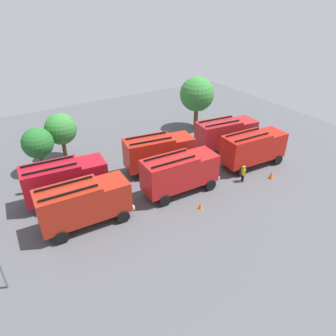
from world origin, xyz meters
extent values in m
plane|color=#4C4C51|center=(0.00, 0.00, 0.00)|extent=(54.84, 54.84, 0.00)
cube|color=#9D2112|center=(-6.58, -2.27, 2.10)|extent=(2.29, 2.58, 2.60)
cube|color=#8C9EAD|center=(-5.54, -2.31, 2.41)|extent=(0.16, 2.13, 1.46)
cube|color=#9D2112|center=(-10.08, -2.14, 2.25)|extent=(4.89, 2.68, 2.90)
cube|color=black|center=(-10.06, -1.46, 3.82)|extent=(4.32, 0.28, 0.12)
cube|color=black|center=(-10.11, -2.83, 3.82)|extent=(4.32, 0.28, 0.12)
cube|color=silver|center=(-5.39, -2.32, 0.95)|extent=(0.29, 2.38, 0.28)
cylinder|color=black|center=(-6.34, -1.08, 0.55)|extent=(1.11, 0.39, 1.10)
cylinder|color=black|center=(-6.43, -3.48, 0.55)|extent=(1.11, 0.39, 1.10)
cylinder|color=black|center=(-11.24, -0.90, 0.55)|extent=(1.11, 0.39, 1.10)
cylinder|color=black|center=(-11.33, -3.30, 0.55)|extent=(1.11, 0.39, 1.10)
cube|color=#AB1919|center=(2.31, -2.31, 2.10)|extent=(2.28, 2.57, 2.60)
cube|color=#8C9EAD|center=(3.36, -2.35, 2.41)|extent=(0.15, 2.13, 1.46)
cube|color=#AB1919|center=(-1.18, -2.20, 2.25)|extent=(4.88, 2.66, 2.90)
cube|color=black|center=(-1.16, -1.51, 3.82)|extent=(4.32, 0.26, 0.12)
cube|color=black|center=(-1.21, -2.88, 3.82)|extent=(4.32, 0.26, 0.12)
cube|color=silver|center=(3.51, -2.35, 0.95)|extent=(0.28, 2.38, 0.28)
cylinder|color=black|center=(2.55, -1.12, 0.55)|extent=(1.11, 0.39, 1.10)
cylinder|color=black|center=(2.47, -3.52, 0.55)|extent=(1.11, 0.39, 1.10)
cylinder|color=black|center=(-2.34, -0.96, 0.55)|extent=(1.11, 0.39, 1.10)
cylinder|color=black|center=(-2.42, -3.36, 0.55)|extent=(1.11, 0.39, 1.10)
cube|color=#AC1911|center=(11.57, -2.22, 2.10)|extent=(2.32, 2.61, 2.60)
cube|color=#8C9EAD|center=(12.62, -2.27, 2.41)|extent=(0.19, 2.13, 1.46)
cube|color=#AC1911|center=(8.08, -2.04, 2.25)|extent=(4.92, 2.74, 2.90)
cube|color=black|center=(8.11, -1.36, 3.82)|extent=(4.32, 0.34, 0.12)
cube|color=black|center=(8.04, -2.73, 3.82)|extent=(4.32, 0.34, 0.12)
cube|color=silver|center=(12.77, -2.28, 0.95)|extent=(0.32, 2.38, 0.28)
cylinder|color=black|center=(11.83, -1.03, 0.55)|extent=(1.12, 0.40, 1.10)
cylinder|color=black|center=(11.71, -3.43, 0.55)|extent=(1.12, 0.40, 1.10)
cylinder|color=black|center=(6.94, -0.78, 0.55)|extent=(1.12, 0.40, 1.10)
cylinder|color=black|center=(6.82, -3.18, 0.55)|extent=(1.12, 0.40, 1.10)
cube|color=maroon|center=(-6.87, 1.75, 2.10)|extent=(2.40, 2.68, 2.60)
cube|color=#8C9EAD|center=(-5.83, 1.66, 2.41)|extent=(0.26, 2.12, 1.46)
cube|color=maroon|center=(-10.36, 2.05, 2.25)|extent=(4.99, 2.90, 2.90)
cube|color=black|center=(-10.30, 2.73, 3.82)|extent=(4.31, 0.48, 0.12)
cube|color=black|center=(-10.42, 1.36, 3.82)|extent=(4.31, 0.48, 0.12)
cube|color=silver|center=(-5.68, 1.65, 0.95)|extent=(0.40, 2.38, 0.28)
cylinder|color=black|center=(-6.57, 2.93, 0.55)|extent=(1.13, 0.44, 1.10)
cylinder|color=black|center=(-6.78, 0.54, 0.55)|extent=(1.13, 0.44, 1.10)
cylinder|color=black|center=(-11.46, 3.34, 0.55)|extent=(1.13, 0.44, 1.10)
cylinder|color=black|center=(-11.66, 0.95, 0.55)|extent=(1.13, 0.44, 1.10)
cube|color=#AB1F12|center=(2.71, 1.88, 2.10)|extent=(2.54, 2.79, 2.60)
cube|color=#8C9EAD|center=(3.74, 1.73, 2.41)|extent=(0.39, 2.11, 1.46)
cube|color=#AB1F12|center=(-0.76, 2.38, 2.25)|extent=(5.11, 3.17, 2.90)
cube|color=black|center=(-0.66, 3.06, 3.82)|extent=(4.29, 0.74, 0.12)
cube|color=black|center=(-0.86, 1.70, 3.82)|extent=(4.29, 0.74, 0.12)
cube|color=silver|center=(3.89, 1.71, 0.95)|extent=(0.54, 2.38, 0.28)
cylinder|color=black|center=(3.08, 3.04, 0.55)|extent=(1.14, 0.50, 1.10)
cylinder|color=black|center=(2.73, 0.66, 0.55)|extent=(1.14, 0.50, 1.10)
cylinder|color=black|center=(-1.77, 3.74, 0.55)|extent=(1.14, 0.50, 1.10)
cylinder|color=black|center=(-2.12, 1.37, 0.55)|extent=(1.14, 0.50, 1.10)
cube|color=maroon|center=(11.49, 1.84, 2.10)|extent=(2.47, 2.73, 2.60)
cube|color=#8C9EAD|center=(12.54, 1.73, 2.41)|extent=(0.32, 2.12, 1.46)
cube|color=maroon|center=(8.02, 2.24, 2.25)|extent=(5.05, 3.02, 2.90)
cube|color=black|center=(8.09, 2.92, 3.82)|extent=(4.31, 0.60, 0.12)
cube|color=black|center=(7.94, 1.55, 3.82)|extent=(4.31, 0.60, 0.12)
cube|color=silver|center=(12.69, 1.71, 0.95)|extent=(0.47, 2.38, 0.28)
cylinder|color=black|center=(11.83, 3.01, 0.55)|extent=(1.13, 0.47, 1.10)
cylinder|color=black|center=(11.56, 0.63, 0.55)|extent=(1.13, 0.47, 1.10)
cylinder|color=black|center=(6.96, 3.56, 0.55)|extent=(1.13, 0.47, 1.10)
cylinder|color=black|center=(6.69, 1.18, 0.55)|extent=(1.13, 0.47, 1.10)
cylinder|color=black|center=(6.16, -3.91, 0.39)|extent=(0.16, 0.16, 0.78)
cylinder|color=black|center=(6.09, -4.11, 0.39)|extent=(0.16, 0.16, 0.78)
cube|color=gold|center=(6.12, -4.01, 1.11)|extent=(0.36, 0.47, 0.68)
sphere|color=brown|center=(6.12, -4.01, 1.56)|extent=(0.22, 0.22, 0.22)
cylinder|color=gold|center=(6.12, -4.01, 1.65)|extent=(0.27, 0.27, 0.07)
cylinder|color=black|center=(-12.53, 4.86, 0.41)|extent=(0.16, 0.16, 0.81)
cylinder|color=black|center=(-12.34, 4.95, 0.41)|extent=(0.16, 0.16, 0.81)
cube|color=orange|center=(-12.43, 4.91, 1.16)|extent=(0.48, 0.39, 0.70)
sphere|color=#9E704C|center=(-12.43, 4.91, 1.63)|extent=(0.23, 0.23, 0.23)
cylinder|color=orange|center=(-12.43, 4.91, 1.72)|extent=(0.29, 0.29, 0.07)
cylinder|color=brown|center=(-10.06, 8.27, 0.97)|extent=(0.39, 0.39, 1.93)
sphere|color=#236628|center=(-10.06, 8.27, 3.25)|extent=(3.09, 3.09, 3.09)
cylinder|color=brown|center=(-7.29, 9.94, 1.05)|extent=(0.42, 0.42, 2.10)
sphere|color=#337A33|center=(-7.29, 9.94, 3.52)|extent=(3.36, 3.36, 3.36)
cylinder|color=brown|center=(10.20, 9.43, 1.38)|extent=(0.55, 0.55, 2.77)
sphere|color=#337A33|center=(10.20, 9.43, 4.65)|extent=(4.43, 4.43, 4.43)
cone|color=#F2600C|center=(-4.22, 1.85, 0.31)|extent=(0.44, 0.44, 0.62)
cone|color=#F2600C|center=(-0.02, -5.36, 0.29)|extent=(0.41, 0.41, 0.59)
cone|color=#F2600C|center=(8.97, -5.10, 0.37)|extent=(0.52, 0.52, 0.74)
camera|label=1|loc=(-13.77, -22.31, 16.59)|focal=33.47mm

